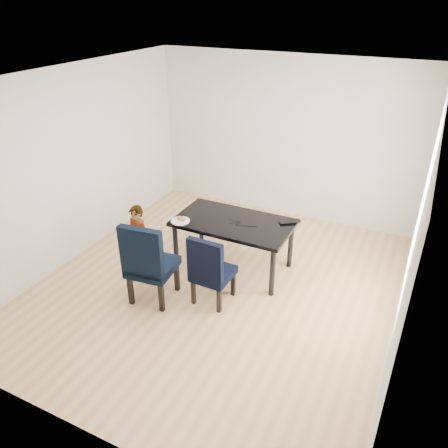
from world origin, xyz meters
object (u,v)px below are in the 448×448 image
at_px(child, 138,240).
at_px(plate, 180,221).
at_px(dining_table, 233,245).
at_px(chair_right, 213,268).
at_px(chair_left, 152,260).
at_px(laptop, 289,220).

height_order(child, plate, child).
xyz_separation_m(dining_table, chair_right, (0.08, -0.78, 0.11)).
height_order(chair_right, plate, chair_right).
xyz_separation_m(chair_left, laptop, (1.31, 1.40, 0.20)).
bearing_deg(plate, dining_table, 26.27).
relative_size(dining_table, plate, 6.24).
distance_m(child, plate, 0.64).
xyz_separation_m(chair_left, plate, (-0.03, 0.74, 0.19)).
xyz_separation_m(dining_table, plate, (-0.65, -0.32, 0.38)).
bearing_deg(chair_left, dining_table, 52.88).
xyz_separation_m(dining_table, laptop, (0.68, 0.34, 0.39)).
height_order(dining_table, chair_right, chair_right).
xyz_separation_m(chair_left, chair_right, (0.71, 0.29, -0.08)).
bearing_deg(chair_left, plate, 85.42).
height_order(chair_left, laptop, chair_left).
bearing_deg(child, chair_right, 1.81).
bearing_deg(chair_left, chair_right, 15.21).
xyz_separation_m(child, laptop, (1.82, 0.99, 0.26)).
bearing_deg(chair_right, plate, 149.80).
distance_m(dining_table, chair_left, 1.25).
height_order(chair_left, plate, chair_left).
relative_size(chair_right, plate, 3.76).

